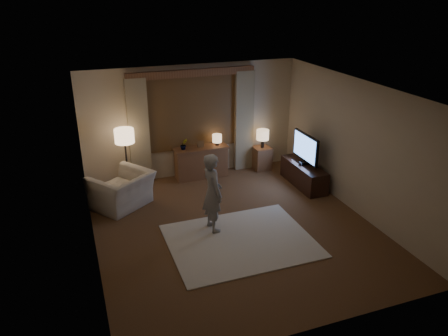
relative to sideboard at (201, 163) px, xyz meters
name	(u,v)px	position (x,y,z in m)	size (l,w,h in m)	color
room	(226,153)	(-0.12, -2.00, 0.98)	(5.04, 5.54, 2.64)	brown
rug	(240,241)	(-0.19, -2.94, -0.34)	(2.50, 2.00, 0.02)	beige
sideboard	(201,163)	(0.00, 0.00, 0.00)	(1.20, 0.40, 0.70)	brown
picture_frame	(201,145)	(0.00, 0.00, 0.45)	(0.16, 0.02, 0.20)	brown
plant	(184,145)	(-0.40, 0.00, 0.50)	(0.17, 0.13, 0.30)	#999999
table_lamp_sideboard	(217,139)	(0.40, 0.00, 0.55)	(0.22, 0.22, 0.30)	black
floor_lamp	(125,139)	(-1.72, -0.17, 0.84)	(0.41, 0.41, 1.42)	black
armchair	(122,190)	(-1.95, -0.88, 0.01)	(1.10, 0.96, 0.72)	beige
side_table	(262,158)	(1.54, -0.05, -0.07)	(0.40, 0.40, 0.56)	brown
table_lamp_side	(263,135)	(1.54, -0.05, 0.52)	(0.30, 0.30, 0.44)	black
tv_stand	(304,175)	(2.03, -1.23, -0.10)	(0.45, 1.40, 0.50)	black
tv	(306,148)	(2.03, -1.23, 0.54)	(0.24, 0.98, 0.71)	black
person	(212,193)	(-0.52, -2.39, 0.41)	(0.54, 0.35, 1.48)	gray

